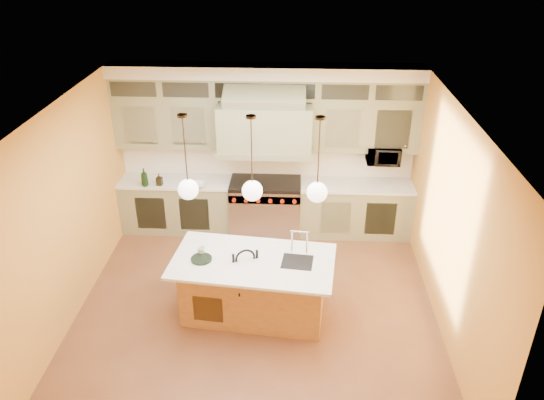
# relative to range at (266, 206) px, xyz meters

# --- Properties ---
(floor) EXTENTS (5.00, 5.00, 0.00)m
(floor) POSITION_rel_range_xyz_m (0.00, -2.14, -0.49)
(floor) COLOR brown
(floor) RESTS_ON ground
(ceiling) EXTENTS (5.00, 5.00, 0.00)m
(ceiling) POSITION_rel_range_xyz_m (0.00, -2.14, 2.41)
(ceiling) COLOR white
(ceiling) RESTS_ON wall_back
(wall_back) EXTENTS (5.00, 0.00, 5.00)m
(wall_back) POSITION_rel_range_xyz_m (0.00, 0.36, 0.96)
(wall_back) COLOR gold
(wall_back) RESTS_ON ground
(wall_front) EXTENTS (5.00, 0.00, 5.00)m
(wall_front) POSITION_rel_range_xyz_m (0.00, -4.64, 0.96)
(wall_front) COLOR gold
(wall_front) RESTS_ON ground
(wall_left) EXTENTS (0.00, 5.00, 5.00)m
(wall_left) POSITION_rel_range_xyz_m (-2.50, -2.14, 0.96)
(wall_left) COLOR gold
(wall_left) RESTS_ON ground
(wall_right) EXTENTS (0.00, 5.00, 5.00)m
(wall_right) POSITION_rel_range_xyz_m (2.50, -2.14, 0.96)
(wall_right) COLOR gold
(wall_right) RESTS_ON ground
(back_cabinetry) EXTENTS (5.00, 0.77, 2.90)m
(back_cabinetry) POSITION_rel_range_xyz_m (0.00, 0.09, 0.94)
(back_cabinetry) COLOR gray
(back_cabinetry) RESTS_ON floor
(range) EXTENTS (1.20, 0.74, 0.96)m
(range) POSITION_rel_range_xyz_m (0.00, 0.00, 0.00)
(range) COLOR silver
(range) RESTS_ON floor
(kitchen_island) EXTENTS (2.25, 1.37, 1.35)m
(kitchen_island) POSITION_rel_range_xyz_m (-0.02, -2.25, -0.01)
(kitchen_island) COLOR olive
(kitchen_island) RESTS_ON floor
(counter_stool) EXTENTS (0.49, 0.49, 1.08)m
(counter_stool) POSITION_rel_range_xyz_m (-0.08, -2.42, 0.13)
(counter_stool) COLOR black
(counter_stool) RESTS_ON floor
(microwave) EXTENTS (0.54, 0.37, 0.30)m
(microwave) POSITION_rel_range_xyz_m (1.95, 0.11, 0.96)
(microwave) COLOR black
(microwave) RESTS_ON back_cabinetry
(oil_bottle_a) EXTENTS (0.13, 0.14, 0.31)m
(oil_bottle_a) POSITION_rel_range_xyz_m (-2.01, -0.22, 0.61)
(oil_bottle_a) COLOR black
(oil_bottle_a) RESTS_ON back_cabinetry
(oil_bottle_b) EXTENTS (0.11, 0.11, 0.21)m
(oil_bottle_b) POSITION_rel_range_xyz_m (-1.77, -0.18, 0.56)
(oil_bottle_b) COLOR black
(oil_bottle_b) RESTS_ON back_cabinetry
(fruit_bowl) EXTENTS (0.29, 0.29, 0.07)m
(fruit_bowl) POSITION_rel_range_xyz_m (-1.11, -0.22, 0.49)
(fruit_bowl) COLOR white
(fruit_bowl) RESTS_ON back_cabinetry
(cup) EXTENTS (0.12, 0.12, 0.11)m
(cup) POSITION_rel_range_xyz_m (-0.73, -2.18, 0.49)
(cup) COLOR silver
(cup) RESTS_ON kitchen_island
(pendant_left) EXTENTS (0.26, 0.26, 1.11)m
(pendant_left) POSITION_rel_range_xyz_m (-0.82, -2.24, 1.46)
(pendant_left) COLOR #2D2319
(pendant_left) RESTS_ON ceiling
(pendant_center) EXTENTS (0.26, 0.26, 1.11)m
(pendant_center) POSITION_rel_range_xyz_m (-0.02, -2.24, 1.46)
(pendant_center) COLOR #2D2319
(pendant_center) RESTS_ON ceiling
(pendant_right) EXTENTS (0.26, 0.26, 1.11)m
(pendant_right) POSITION_rel_range_xyz_m (0.78, -2.24, 1.46)
(pendant_right) COLOR #2D2319
(pendant_right) RESTS_ON ceiling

